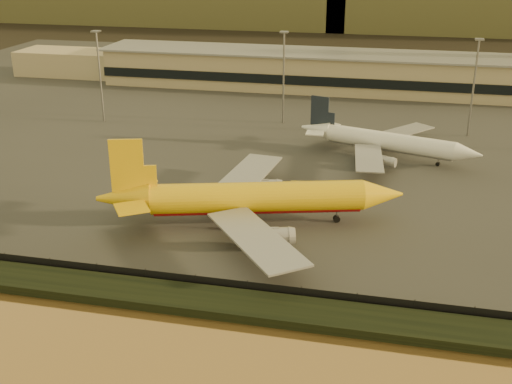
{
  "coord_description": "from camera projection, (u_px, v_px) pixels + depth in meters",
  "views": [
    {
      "loc": [
        21.42,
        -93.11,
        49.82
      ],
      "look_at": [
        -2.39,
        12.0,
        6.4
      ],
      "focal_mm": 45.0,
      "sensor_mm": 36.0,
      "label": 1
    }
  ],
  "objects": [
    {
      "name": "gse_vehicle_white",
      "position": [
        253.0,
        183.0,
        135.09
      ],
      "size": [
        3.73,
        1.8,
        1.65
      ],
      "primitive_type": "cube",
      "rotation": [
        0.0,
        0.0,
        -0.04
      ],
      "color": "white",
      "rests_on": "tarmac"
    },
    {
      "name": "terminal_building",
      "position": [
        294.0,
        70.0,
        221.46
      ],
      "size": [
        202.0,
        25.0,
        12.6
      ],
      "color": "tan",
      "rests_on": "tarmac"
    },
    {
      "name": "gse_vehicle_yellow",
      "position": [
        299.0,
        186.0,
        133.84
      ],
      "size": [
        3.8,
        2.16,
        1.62
      ],
      "primitive_type": "cube",
      "rotation": [
        0.0,
        0.0,
        0.16
      ],
      "color": "#E6B20C",
      "rests_on": "tarmac"
    },
    {
      "name": "white_narrowbody_jet",
      "position": [
        386.0,
        142.0,
        152.07
      ],
      "size": [
        43.73,
        41.67,
        12.81
      ],
      "rotation": [
        0.0,
        0.0,
        -0.29
      ],
      "color": "white",
      "rests_on": "tarmac"
    },
    {
      "name": "ground",
      "position": [
        254.0,
        255.0,
        107.24
      ],
      "size": [
        900.0,
        900.0,
        0.0
      ],
      "primitive_type": "plane",
      "color": "black",
      "rests_on": "ground"
    },
    {
      "name": "dhl_cargo_jet",
      "position": [
        252.0,
        199.0,
        116.34
      ],
      "size": [
        55.01,
        52.63,
        16.69
      ],
      "rotation": [
        0.0,
        0.0,
        0.28
      ],
      "color": "#E6B20C",
      "rests_on": "tarmac"
    },
    {
      "name": "perimeter_fence",
      "position": [
        234.0,
        287.0,
        94.99
      ],
      "size": [
        300.0,
        0.05,
        2.2
      ],
      "primitive_type": "cube",
      "color": "black",
      "rests_on": "tarmac"
    },
    {
      "name": "apron_light_masts",
      "position": [
        375.0,
        76.0,
        166.14
      ],
      "size": [
        152.2,
        12.2,
        25.4
      ],
      "color": "slate",
      "rests_on": "tarmac"
    },
    {
      "name": "tarmac",
      "position": [
        324.0,
        112.0,
        193.14
      ],
      "size": [
        320.0,
        220.0,
        0.2
      ],
      "primitive_type": "cube",
      "color": "#2D2D2D",
      "rests_on": "ground"
    },
    {
      "name": "embankment",
      "position": [
        228.0,
        304.0,
        91.6
      ],
      "size": [
        320.0,
        7.0,
        1.4
      ],
      "primitive_type": "cube",
      "color": "black",
      "rests_on": "ground"
    }
  ]
}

